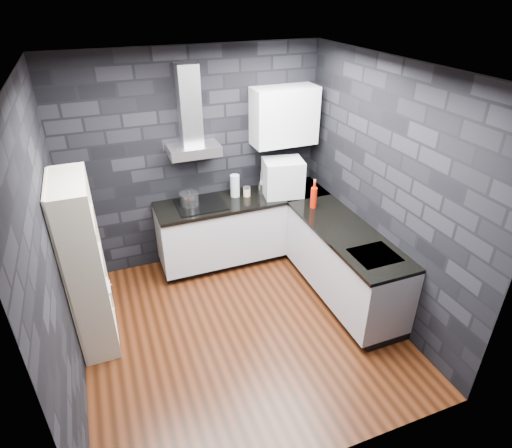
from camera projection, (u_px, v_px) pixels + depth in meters
ground at (241, 329)px, 4.65m from camera, size 3.20×3.20×0.00m
ceiling at (235, 68)px, 3.31m from camera, size 3.20×3.20×0.00m
wall_back at (195, 161)px, 5.30m from camera, size 3.20×0.05×2.70m
wall_front at (324, 339)px, 2.66m from camera, size 3.20×0.05×2.70m
wall_left at (50, 256)px, 3.47m from camera, size 0.05×3.20×2.70m
wall_right at (384, 193)px, 4.49m from camera, size 0.05×3.20×2.70m
toekick_back at (243, 252)px, 5.87m from camera, size 2.18×0.50×0.10m
toekick_right at (343, 291)px, 5.13m from camera, size 0.50×1.78×0.10m
counter_back_cab at (243, 226)px, 5.62m from camera, size 2.20×0.60×0.76m
counter_right_cab at (344, 263)px, 4.90m from camera, size 0.60×1.80×0.76m
counter_back_top at (243, 200)px, 5.41m from camera, size 2.20×0.62×0.04m
counter_right_top at (347, 233)px, 4.70m from camera, size 0.62×1.80×0.04m
counter_corner_top at (299, 190)px, 5.67m from camera, size 0.62×0.62×0.04m
hood_body at (194, 150)px, 5.02m from camera, size 0.60×0.34×0.12m
hood_chimney at (189, 105)px, 4.82m from camera, size 0.24×0.20×0.90m
upper_cabinet at (284, 116)px, 5.23m from camera, size 0.80×0.35×0.70m
cooktop at (201, 205)px, 5.24m from camera, size 0.58×0.50×0.01m
sink_rim at (375, 255)px, 4.29m from camera, size 0.44×0.40×0.01m
pot at (189, 199)px, 5.19m from camera, size 0.29×0.29×0.13m
glass_vase at (235, 186)px, 5.39m from camera, size 0.15×0.15×0.29m
storage_jar at (247, 192)px, 5.43m from camera, size 0.12×0.12×0.11m
utensil_crock at (262, 188)px, 5.50m from camera, size 0.12×0.12×0.14m
appliance_garage at (283, 178)px, 5.39m from camera, size 0.54×0.46×0.48m
red_bottle at (314, 198)px, 5.12m from camera, size 0.10×0.10×0.26m
bookshelf at (85, 266)px, 4.12m from camera, size 0.46×0.84×1.80m
fruit_bowl at (85, 269)px, 4.01m from camera, size 0.28×0.28×0.06m
book_red at (92, 282)px, 4.44m from camera, size 0.14×0.10×0.21m
book_second at (91, 282)px, 4.40m from camera, size 0.17×0.02×0.24m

